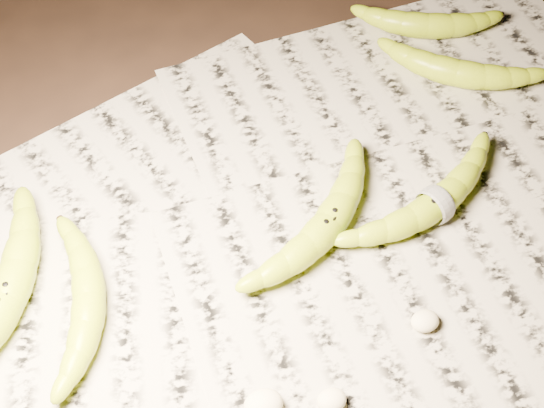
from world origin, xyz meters
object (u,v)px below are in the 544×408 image
object	(u,v)px
banana_left_a	(4,300)
banana_upper_b	(427,23)
banana_taped	(436,203)
banana_center	(328,223)
banana_left_b	(88,298)
banana_upper_a	(457,70)

from	to	relation	value
banana_left_a	banana_upper_b	size ratio (longest dim) A/B	1.38
banana_taped	banana_center	bearing A→B (deg)	153.97
banana_left_a	banana_taped	size ratio (longest dim) A/B	1.12
banana_center	banana_taped	distance (m)	0.12
banana_center	banana_taped	size ratio (longest dim) A/B	0.98
banana_left_b	banana_upper_b	size ratio (longest dim) A/B	1.05
banana_left_a	banana_left_b	bearing A→B (deg)	-75.37
banana_left_a	banana_center	xyz separation A→B (m)	(0.34, -0.02, -0.00)
banana_taped	banana_upper_a	distance (m)	0.22
banana_taped	banana_upper_a	size ratio (longest dim) A/B	1.15
banana_upper_a	banana_center	bearing A→B (deg)	-109.04
banana_taped	banana_upper_a	world-z (taller)	same
banana_center	banana_upper_b	bearing A→B (deg)	9.45
banana_center	banana_left_a	bearing A→B (deg)	139.97
banana_upper_a	banana_left_a	bearing A→B (deg)	-129.14
banana_left_a	banana_taped	xyz separation A→B (m)	(0.46, -0.03, -0.00)
banana_left_b	banana_taped	xyz separation A→B (m)	(0.38, -0.01, 0.00)
banana_upper_a	banana_upper_b	bearing A→B (deg)	123.18
banana_center	banana_taped	xyz separation A→B (m)	(0.12, -0.01, -0.00)
banana_left_a	banana_upper_a	bearing A→B (deg)	-44.35
banana_upper_b	banana_center	bearing A→B (deg)	-109.91
banana_center	banana_upper_a	distance (m)	0.29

